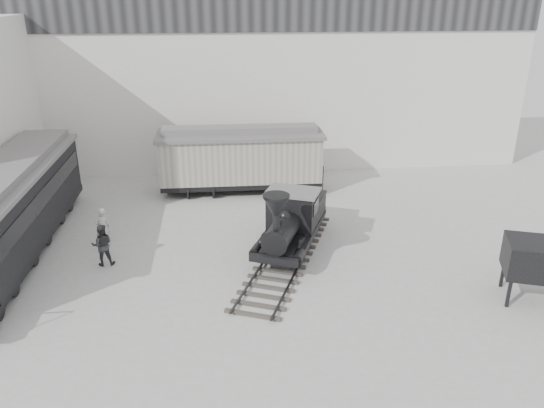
{
  "coord_description": "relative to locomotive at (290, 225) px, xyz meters",
  "views": [
    {
      "loc": [
        -1.31,
        -16.26,
        10.11
      ],
      "look_at": [
        0.77,
        3.72,
        2.0
      ],
      "focal_mm": 35.0,
      "sensor_mm": 36.0,
      "label": 1
    }
  ],
  "objects": [
    {
      "name": "boxcar",
      "position": [
        -1.66,
        7.4,
        0.68
      ],
      "size": [
        8.72,
        2.79,
        3.56
      ],
      "rotation": [
        0.0,
        0.0,
        -0.01
      ],
      "color": "black",
      "rests_on": "ground"
    },
    {
      "name": "ground",
      "position": [
        -1.49,
        -3.37,
        -1.18
      ],
      "size": [
        90.0,
        90.0,
        0.0
      ],
      "primitive_type": "plane",
      "color": "#9E9E9B"
    },
    {
      "name": "locomotive",
      "position": [
        0.0,
        0.0,
        0.0
      ],
      "size": [
        5.26,
        9.16,
        3.21
      ],
      "rotation": [
        0.0,
        0.0,
        -0.39
      ],
      "color": "#2F2C28",
      "rests_on": "ground"
    },
    {
      "name": "passenger_coach",
      "position": [
        -11.23,
        1.2,
        0.73
      ],
      "size": [
        2.83,
        12.97,
        3.47
      ],
      "rotation": [
        0.0,
        0.0,
        0.0
      ],
      "color": "black",
      "rests_on": "ground"
    },
    {
      "name": "coal_hopper",
      "position": [
        7.87,
        -4.58,
        0.26
      ],
      "size": [
        2.47,
        2.25,
        2.21
      ],
      "rotation": [
        0.0,
        0.0,
        -0.35
      ],
      "color": "black",
      "rests_on": "ground"
    },
    {
      "name": "north_wall",
      "position": [
        -1.49,
        11.61,
        4.37
      ],
      "size": [
        34.0,
        2.51,
        11.0
      ],
      "color": "silver",
      "rests_on": "ground"
    },
    {
      "name": "visitor_a",
      "position": [
        -7.78,
        1.22,
        -0.31
      ],
      "size": [
        0.76,
        0.69,
        1.75
      ],
      "primitive_type": "imported",
      "rotation": [
        0.0,
        0.0,
        3.68
      ],
      "color": "#B4B3AA",
      "rests_on": "ground"
    },
    {
      "name": "visitor_b",
      "position": [
        -7.5,
        -0.41,
        -0.33
      ],
      "size": [
        0.9,
        0.74,
        1.72
      ],
      "primitive_type": "imported",
      "rotation": [
        0.0,
        0.0,
        3.25
      ],
      "color": "#2B2C2E",
      "rests_on": "ground"
    }
  ]
}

